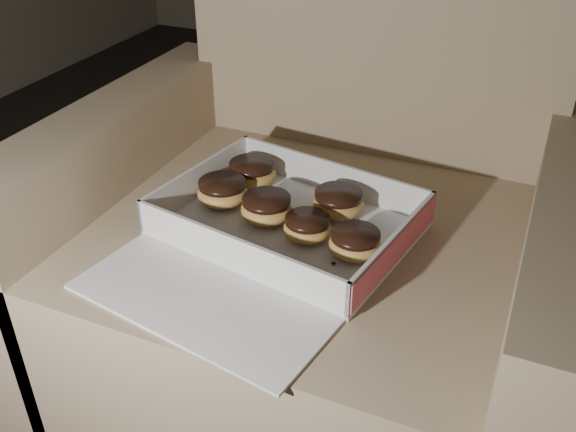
{
  "coord_description": "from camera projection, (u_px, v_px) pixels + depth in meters",
  "views": [
    {
      "loc": [
        0.09,
        -0.76,
        1.01
      ],
      "look_at": [
        -0.25,
        0.04,
        0.45
      ],
      "focal_mm": 40.0,
      "sensor_mm": 36.0,
      "label": 1
    }
  ],
  "objects": [
    {
      "name": "armchair",
      "position": [
        322.0,
        262.0,
        1.19
      ],
      "size": [
        0.91,
        0.77,
        0.95
      ],
      "color": "#847154",
      "rests_on": "floor"
    },
    {
      "name": "bakery_box",
      "position": [
        276.0,
        236.0,
        1.01
      ],
      "size": [
        0.45,
        0.51,
        0.07
      ],
      "rotation": [
        0.0,
        0.0,
        -0.17
      ],
      "color": "silver",
      "rests_on": "armchair"
    },
    {
      "name": "donut_a",
      "position": [
        222.0,
        191.0,
        1.1
      ],
      "size": [
        0.09,
        0.09,
        0.04
      ],
      "color": "gold",
      "rests_on": "bakery_box"
    },
    {
      "name": "donut_b",
      "position": [
        355.0,
        243.0,
        0.97
      ],
      "size": [
        0.08,
        0.08,
        0.04
      ],
      "color": "gold",
      "rests_on": "bakery_box"
    },
    {
      "name": "donut_c",
      "position": [
        307.0,
        227.0,
        1.01
      ],
      "size": [
        0.08,
        0.08,
        0.04
      ],
      "color": "gold",
      "rests_on": "bakery_box"
    },
    {
      "name": "donut_d",
      "position": [
        267.0,
        208.0,
        1.05
      ],
      "size": [
        0.09,
        0.09,
        0.04
      ],
      "color": "gold",
      "rests_on": "bakery_box"
    },
    {
      "name": "donut_e",
      "position": [
        252.0,
        173.0,
        1.15
      ],
      "size": [
        0.09,
        0.09,
        0.04
      ],
      "color": "gold",
      "rests_on": "bakery_box"
    },
    {
      "name": "donut_f",
      "position": [
        338.0,
        202.0,
        1.07
      ],
      "size": [
        0.09,
        0.09,
        0.04
      ],
      "color": "gold",
      "rests_on": "bakery_box"
    },
    {
      "name": "crumb_a",
      "position": [
        357.0,
        256.0,
        0.97
      ],
      "size": [
        0.01,
        0.01,
        0.0
      ],
      "primitive_type": "ellipsoid",
      "color": "black",
      "rests_on": "bakery_box"
    },
    {
      "name": "crumb_b",
      "position": [
        334.0,
        263.0,
        0.96
      ],
      "size": [
        0.01,
        0.01,
        0.0
      ],
      "primitive_type": "ellipsoid",
      "color": "black",
      "rests_on": "bakery_box"
    },
    {
      "name": "crumb_c",
      "position": [
        185.0,
        241.0,
        1.01
      ],
      "size": [
        0.01,
        0.01,
        0.0
      ],
      "primitive_type": "ellipsoid",
      "color": "black",
      "rests_on": "bakery_box"
    }
  ]
}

